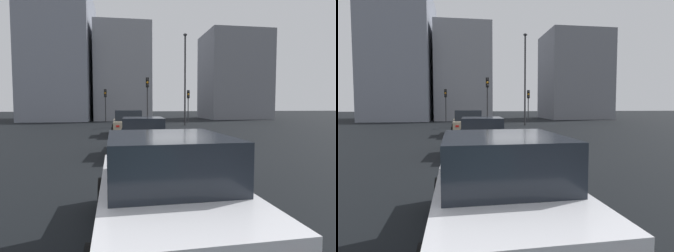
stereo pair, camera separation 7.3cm
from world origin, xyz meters
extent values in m
cube|color=black|center=(0.00, 0.00, -0.10)|extent=(160.00, 160.00, 0.20)
cube|color=tan|center=(8.01, 1.82, 0.61)|extent=(4.57, 1.95, 0.71)
cube|color=#1E232B|center=(7.79, 1.81, 1.30)|extent=(2.07, 1.68, 0.66)
cylinder|color=black|center=(9.44, 0.91, 0.32)|extent=(0.64, 0.23, 0.64)
cylinder|color=black|center=(9.41, 2.78, 0.32)|extent=(0.64, 0.23, 0.64)
cylinder|color=black|center=(6.62, 0.86, 0.32)|extent=(0.64, 0.23, 0.64)
cylinder|color=black|center=(6.59, 2.73, 0.32)|extent=(0.64, 0.23, 0.64)
cube|color=red|center=(5.74, 1.10, 0.74)|extent=(0.03, 0.20, 0.11)
cube|color=red|center=(5.72, 2.45, 0.74)|extent=(0.03, 0.20, 0.11)
cube|color=black|center=(0.63, 1.37, 0.57)|extent=(4.54, 1.94, 0.62)
cube|color=#1E232B|center=(0.40, 1.38, 1.17)|extent=(2.07, 1.65, 0.58)
cylinder|color=black|center=(1.99, 0.42, 0.32)|extent=(0.65, 0.24, 0.64)
cylinder|color=black|center=(2.04, 2.23, 0.32)|extent=(0.65, 0.24, 0.64)
cylinder|color=black|center=(-0.79, 0.51, 0.32)|extent=(0.65, 0.24, 0.64)
cylinder|color=black|center=(-0.74, 2.32, 0.32)|extent=(0.65, 0.24, 0.64)
cube|color=maroon|center=(-1.65, 0.79, 0.68)|extent=(0.04, 0.20, 0.11)
cube|color=maroon|center=(-1.61, 2.09, 0.68)|extent=(0.04, 0.20, 0.11)
cube|color=silver|center=(-7.20, 1.61, 0.60)|extent=(4.22, 1.90, 0.67)
cube|color=#1E232B|center=(-7.41, 1.61, 1.25)|extent=(1.92, 1.62, 0.63)
cylinder|color=black|center=(-5.88, 0.76, 0.32)|extent=(0.65, 0.24, 0.64)
cylinder|color=black|center=(-5.93, 2.54, 0.32)|extent=(0.65, 0.24, 0.64)
cylinder|color=#2D2D30|center=(15.72, -0.16, 1.79)|extent=(0.11, 0.11, 3.58)
cube|color=black|center=(15.66, -0.15, 4.03)|extent=(0.22, 0.29, 0.90)
sphere|color=black|center=(15.55, -0.14, 4.30)|extent=(0.20, 0.20, 0.20)
sphere|color=orange|center=(15.55, -0.14, 4.03)|extent=(0.20, 0.20, 0.20)
sphere|color=black|center=(15.55, -0.14, 3.76)|extent=(0.20, 0.20, 0.20)
cylinder|color=#2D2D30|center=(22.65, 4.03, 1.43)|extent=(0.11, 0.11, 2.85)
cube|color=black|center=(22.59, 4.03, 3.30)|extent=(0.22, 0.29, 0.90)
sphere|color=black|center=(22.48, 4.04, 3.57)|extent=(0.20, 0.20, 0.20)
sphere|color=orange|center=(22.48, 4.04, 3.30)|extent=(0.20, 0.20, 0.20)
sphere|color=black|center=(22.48, 4.04, 3.03)|extent=(0.20, 0.20, 0.20)
cylinder|color=#2D2D30|center=(20.28, -5.09, 1.35)|extent=(0.11, 0.11, 2.70)
cube|color=black|center=(20.22, -5.08, 3.15)|extent=(0.22, 0.29, 0.90)
sphere|color=black|center=(20.11, -5.07, 3.42)|extent=(0.20, 0.20, 0.20)
sphere|color=orange|center=(20.11, -5.07, 3.15)|extent=(0.20, 0.20, 0.20)
sphere|color=black|center=(20.11, -5.07, 2.88)|extent=(0.20, 0.20, 0.20)
cylinder|color=#2D2D30|center=(16.09, -3.80, 4.24)|extent=(0.16, 0.16, 8.48)
ellipsoid|color=#4C4C51|center=(16.09, -3.80, 8.60)|extent=(0.56, 0.36, 0.24)
cube|color=slate|center=(29.51, -14.00, 6.11)|extent=(8.37, 8.66, 12.23)
cube|color=gray|center=(30.87, 2.00, 6.11)|extent=(13.17, 7.07, 12.22)
cube|color=gray|center=(29.57, 10.00, 8.31)|extent=(13.06, 7.99, 16.61)
camera|label=1|loc=(-11.25, 2.22, 1.96)|focal=31.06mm
camera|label=2|loc=(-11.26, 2.14, 1.96)|focal=31.06mm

